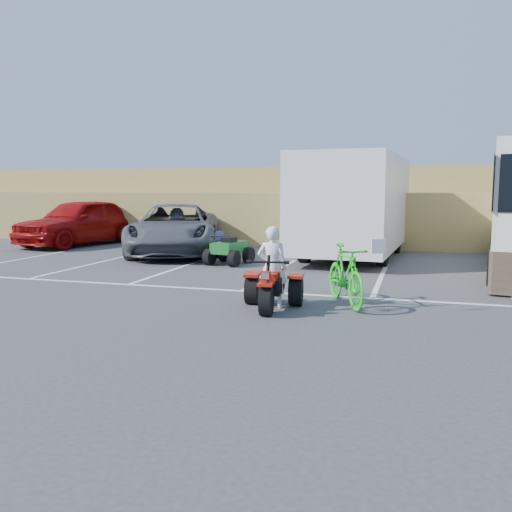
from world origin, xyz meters
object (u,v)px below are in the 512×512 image
(rider, at_px, (272,267))
(quad_atv_green, at_px, (229,264))
(cargo_trailer, at_px, (354,203))
(grey_pickup, at_px, (175,229))
(quad_atv_blue, at_px, (209,255))
(red_trike_atv, at_px, (271,309))
(green_dirt_bike, at_px, (345,275))
(red_car, at_px, (80,222))

(rider, distance_m, quad_atv_green, 5.85)
(rider, height_order, cargo_trailer, cargo_trailer)
(grey_pickup, relative_size, quad_atv_blue, 3.78)
(red_trike_atv, relative_size, cargo_trailer, 0.21)
(green_dirt_bike, distance_m, red_car, 13.75)
(rider, bearing_deg, quad_atv_blue, -66.54)
(rider, relative_size, quad_atv_green, 1.12)
(green_dirt_bike, distance_m, cargo_trailer, 7.27)
(quad_atv_blue, bearing_deg, red_car, 156.35)
(cargo_trailer, bearing_deg, grey_pickup, -169.54)
(green_dirt_bike, relative_size, grey_pickup, 0.32)
(rider, distance_m, cargo_trailer, 7.82)
(red_car, distance_m, quad_atv_green, 8.10)
(red_trike_atv, xyz_separation_m, quad_atv_green, (-2.66, 5.32, 0.00))
(rider, distance_m, grey_pickup, 8.78)
(cargo_trailer, bearing_deg, red_car, 179.16)
(grey_pickup, bearing_deg, cargo_trailer, -12.08)
(grey_pickup, height_order, red_car, red_car)
(grey_pickup, relative_size, quad_atv_green, 4.43)
(red_car, bearing_deg, red_trike_atv, -29.92)
(grey_pickup, relative_size, cargo_trailer, 0.85)
(red_trike_atv, relative_size, green_dirt_bike, 0.77)
(grey_pickup, distance_m, quad_atv_blue, 1.50)
(quad_atv_blue, height_order, quad_atv_green, quad_atv_blue)
(green_dirt_bike, bearing_deg, red_car, 118.28)
(rider, distance_m, green_dirt_bike, 1.39)
(cargo_trailer, distance_m, quad_atv_green, 4.47)
(rider, bearing_deg, cargo_trailer, -100.70)
(red_trike_atv, xyz_separation_m, grey_pickup, (-5.22, 7.22, 0.82))
(red_car, xyz_separation_m, quad_atv_blue, (5.97, -1.70, -0.89))
(rider, relative_size, red_car, 0.28)
(rider, height_order, red_car, red_car)
(grey_pickup, distance_m, quad_atv_green, 3.29)
(rider, distance_m, red_car, 13.14)
(red_car, distance_m, cargo_trailer, 10.58)
(green_dirt_bike, bearing_deg, rider, 179.40)
(quad_atv_green, bearing_deg, red_trike_atv, -53.64)
(green_dirt_bike, distance_m, grey_pickup, 9.15)
(red_car, height_order, quad_atv_green, red_car)
(rider, relative_size, quad_atv_blue, 0.96)
(red_trike_atv, relative_size, rider, 0.97)
(green_dirt_bike, xyz_separation_m, red_car, (-11.17, 8.02, 0.33))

